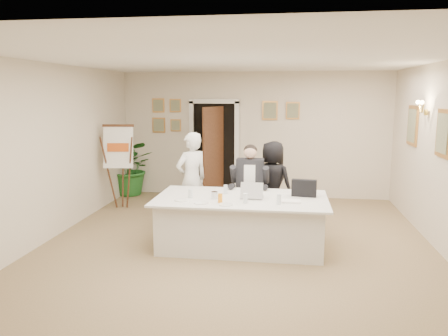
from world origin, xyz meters
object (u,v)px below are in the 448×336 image
object	(u,v)px
standing_man	(192,180)
potted_palm	(131,167)
seated_man	(250,187)
standing_woman	(272,183)
conference_table	(241,222)
steel_jug	(214,195)
flip_chart	(120,171)
oj_glass	(220,198)
laptop	(252,189)
paper_stack	(291,201)
laptop_bag	(304,188)

from	to	relation	value
standing_man	potted_palm	bearing A→B (deg)	-93.04
seated_man	standing_woman	bearing A→B (deg)	55.66
standing_woman	standing_man	bearing A→B (deg)	36.05
conference_table	steel_jug	bearing A→B (deg)	-159.03
flip_chart	oj_glass	xyz separation A→B (m)	(2.39, -2.26, 0.06)
seated_man	potted_palm	distance (m)	3.66
flip_chart	steel_jug	distance (m)	3.05
seated_man	laptop	distance (m)	0.94
standing_woman	oj_glass	size ratio (longest dim) A/B	11.55
potted_palm	oj_glass	size ratio (longest dim) A/B	9.84
conference_table	standing_man	size ratio (longest dim) A/B	1.55
potted_palm	paper_stack	size ratio (longest dim) A/B	4.72
laptop	laptop_bag	size ratio (longest dim) A/B	0.95
conference_table	paper_stack	bearing A→B (deg)	-14.23
potted_palm	paper_stack	bearing A→B (deg)	-42.48
conference_table	potted_palm	xyz separation A→B (m)	(-2.87, 3.12, 0.25)
laptop_bag	paper_stack	distance (m)	0.45
standing_woman	oj_glass	distance (m)	1.76
potted_palm	steel_jug	bearing A→B (deg)	-52.73
standing_man	oj_glass	world-z (taller)	standing_man
seated_man	standing_man	size ratio (longest dim) A/B	0.89
potted_palm	laptop	bearing A→B (deg)	-45.74
potted_palm	paper_stack	distance (m)	4.91
laptop	oj_glass	bearing A→B (deg)	-137.21
laptop	laptop_bag	distance (m)	0.79
potted_palm	steel_jug	xyz separation A→B (m)	(2.49, -3.27, 0.19)
seated_man	standing_woman	world-z (taller)	standing_woman
conference_table	standing_man	xyz separation A→B (m)	(-0.97, 0.97, 0.44)
standing_man	paper_stack	size ratio (longest dim) A/B	6.15
steel_jug	standing_woman	bearing A→B (deg)	60.04
standing_man	laptop_bag	distance (m)	2.06
seated_man	paper_stack	world-z (taller)	seated_man
standing_woman	oj_glass	world-z (taller)	standing_woman
standing_man	oj_glass	xyz separation A→B (m)	(0.71, -1.33, 0.01)
paper_stack	steel_jug	world-z (taller)	steel_jug
conference_table	laptop	bearing A→B (deg)	1.50
oj_glass	steel_jug	world-z (taller)	oj_glass
seated_man	paper_stack	size ratio (longest dim) A/B	5.49
standing_woman	steel_jug	bearing A→B (deg)	84.49
steel_jug	conference_table	bearing A→B (deg)	20.97
seated_man	laptop_bag	distance (m)	1.16
oj_glass	steel_jug	bearing A→B (deg)	119.24
standing_man	laptop	distance (m)	1.50
oj_glass	laptop_bag	bearing A→B (deg)	24.93
flip_chart	paper_stack	xyz separation A→B (m)	(3.40, -2.09, 0.01)
standing_man	laptop	world-z (taller)	standing_man
potted_palm	steel_jug	size ratio (longest dim) A/B	11.63
standing_woman	laptop	world-z (taller)	standing_woman
flip_chart	paper_stack	world-z (taller)	flip_chart
flip_chart	laptop_bag	bearing A→B (deg)	-25.37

